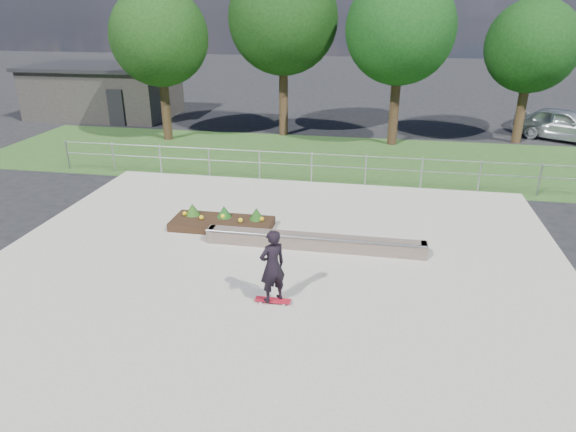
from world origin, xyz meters
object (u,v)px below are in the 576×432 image
object	(u,v)px
parked_car	(564,124)
planter_bed	(223,221)
skateboarder	(272,266)
grind_ledge	(314,242)

from	to	relation	value
parked_car	planter_bed	bearing A→B (deg)	165.49
skateboarder	planter_bed	bearing A→B (deg)	121.27
grind_ledge	skateboarder	size ratio (longest dim) A/B	3.37
planter_bed	skateboarder	bearing A→B (deg)	-58.73
grind_ledge	skateboarder	distance (m)	3.04
grind_ledge	parked_car	world-z (taller)	parked_car
parked_car	skateboarder	bearing A→B (deg)	177.76
grind_ledge	skateboarder	xyz separation A→B (m)	(-0.53, -2.91, 0.72)
grind_ledge	planter_bed	xyz separation A→B (m)	(-2.89, 0.97, -0.02)
grind_ledge	skateboarder	world-z (taller)	skateboarder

